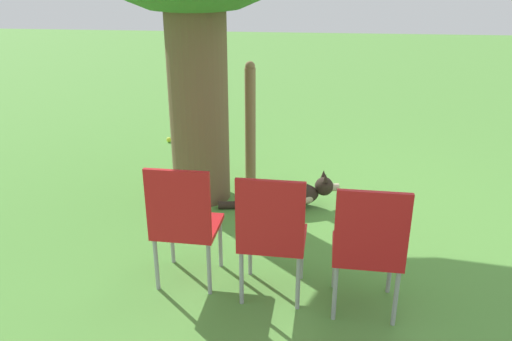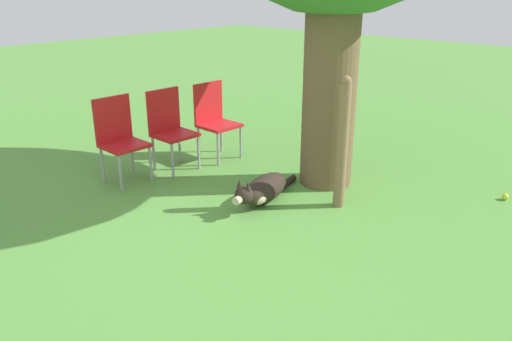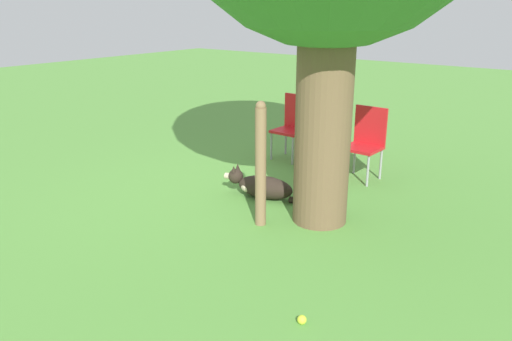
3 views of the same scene
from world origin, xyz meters
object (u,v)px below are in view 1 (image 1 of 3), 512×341
at_px(fence_post, 250,123).
at_px(red_chair_1, 272,231).
at_px(tennis_ball, 169,140).
at_px(dog, 288,194).
at_px(red_chair_0, 368,244).
at_px(red_chair_2, 184,220).

height_order(fence_post, red_chair_1, fence_post).
height_order(red_chair_1, tennis_ball, red_chair_1).
bearing_deg(fence_post, tennis_ball, 46.62).
relative_size(dog, fence_post, 0.89).
height_order(dog, tennis_ball, dog).
bearing_deg(dog, red_chair_0, -79.80).
height_order(red_chair_0, red_chair_1, same).
relative_size(dog, red_chair_1, 1.24).
distance_m(red_chair_0, tennis_ball, 4.09).
xyz_separation_m(dog, tennis_ball, (1.80, 1.70, -0.10)).
bearing_deg(fence_post, red_chair_2, 174.07).
bearing_deg(red_chair_1, dog, 0.53).
xyz_separation_m(fence_post, red_chair_0, (-2.17, -1.03, -0.13)).
distance_m(dog, red_chair_1, 1.52).
xyz_separation_m(dog, fence_post, (0.61, 0.45, 0.52)).
relative_size(dog, red_chair_0, 1.24).
bearing_deg(red_chair_0, dog, 22.41).
distance_m(red_chair_1, red_chair_2, 0.63).
bearing_deg(tennis_ball, fence_post, -133.38).
relative_size(red_chair_0, tennis_ball, 13.68).
distance_m(red_chair_0, red_chair_2, 1.25).
bearing_deg(red_chair_2, red_chair_1, -96.86).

